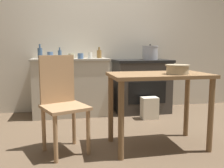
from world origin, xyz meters
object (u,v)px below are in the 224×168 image
at_px(bottle_far_left, 99,54).
at_px(cup_center_left, 50,55).
at_px(bottle_mid_left, 60,54).
at_px(cup_center, 71,56).
at_px(stock_pot, 150,53).
at_px(chair, 62,101).
at_px(bottle_left, 40,53).
at_px(flour_sack, 149,108).
at_px(work_table, 159,87).
at_px(stove, 141,86).
at_px(mixing_bowl_large, 178,69).
at_px(cup_center_right, 81,56).
at_px(cup_mid_right, 90,55).

distance_m(bottle_far_left, cup_center_left, 0.76).
xyz_separation_m(bottle_mid_left, cup_center, (0.17, -0.28, -0.02)).
distance_m(stock_pot, cup_center, 1.27).
height_order(chair, bottle_left, bottle_left).
bearing_deg(cup_center_left, flour_sack, -17.28).
xyz_separation_m(stock_pot, bottle_mid_left, (-1.43, 0.18, -0.02)).
bearing_deg(cup_center_left, work_table, -52.23).
relative_size(chair, flour_sack, 3.00).
height_order(stove, stock_pot, stock_pot).
relative_size(mixing_bowl_large, cup_center_right, 2.74).
relative_size(flour_sack, mixing_bowl_large, 1.36).
relative_size(bottle_left, bottle_mid_left, 1.29).
relative_size(stove, bottle_mid_left, 5.30).
height_order(stove, chair, chair).
height_order(stove, bottle_left, bottle_left).
distance_m(chair, cup_mid_right, 1.46).
distance_m(chair, stock_pot, 2.03).
relative_size(work_table, bottle_left, 4.63).
xyz_separation_m(bottle_left, cup_mid_right, (0.75, -0.15, -0.04)).
bearing_deg(chair, cup_center_right, 55.26).
relative_size(bottle_far_left, cup_center_left, 1.69).
height_order(work_table, cup_mid_right, cup_mid_right).
bearing_deg(stove, bottle_far_left, 174.93).
xyz_separation_m(bottle_mid_left, cup_center_left, (-0.14, -0.19, -0.01)).
relative_size(mixing_bowl_large, cup_center, 2.65).
height_order(stock_pot, cup_center_left, stock_pot).
height_order(stove, mixing_bowl_large, mixing_bowl_large).
relative_size(bottle_mid_left, cup_mid_right, 1.78).
relative_size(bottle_far_left, cup_center_right, 2.03).
bearing_deg(work_table, bottle_far_left, 103.85).
relative_size(chair, bottle_left, 4.42).
bearing_deg(cup_center_left, bottle_far_left, 6.36).
xyz_separation_m(bottle_left, cup_center, (0.46, -0.22, -0.04)).
distance_m(bottle_far_left, cup_center_right, 0.38).
relative_size(stock_pot, bottle_left, 1.19).
xyz_separation_m(bottle_mid_left, cup_mid_right, (0.45, -0.22, -0.02)).
distance_m(work_table, cup_center, 1.62).
distance_m(mixing_bowl_large, bottle_far_left, 1.75).
bearing_deg(cup_mid_right, mixing_bowl_large, -66.18).
xyz_separation_m(flour_sack, stock_pot, (0.16, 0.45, 0.80)).
distance_m(mixing_bowl_large, cup_mid_right, 1.70).
bearing_deg(mixing_bowl_large, cup_center, 123.10).
xyz_separation_m(work_table, cup_center_right, (-0.69, 1.33, 0.28)).
distance_m(chair, mixing_bowl_large, 1.19).
relative_size(bottle_mid_left, cup_center_left, 1.63).
bearing_deg(cup_center, mixing_bowl_large, -56.90).
height_order(stock_pot, bottle_left, stock_pot).
distance_m(stove, bottle_left, 1.68).
bearing_deg(cup_center_right, bottle_mid_left, 133.13).
height_order(bottle_left, bottle_mid_left, bottle_left).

